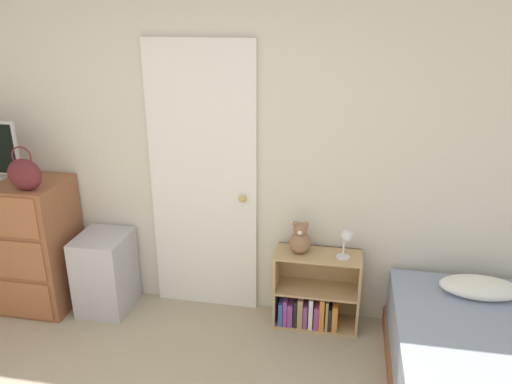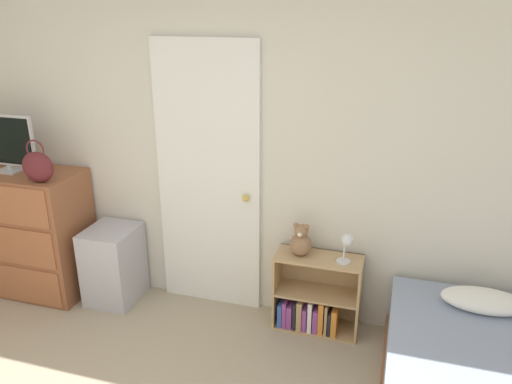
% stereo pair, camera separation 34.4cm
% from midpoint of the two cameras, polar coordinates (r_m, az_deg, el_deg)
% --- Properties ---
extents(wall_back, '(10.00, 0.06, 2.55)m').
position_cam_midpoint_polar(wall_back, '(3.76, -2.80, 4.87)').
color(wall_back, beige).
rests_on(wall_back, ground_plane).
extents(door_closed, '(0.82, 0.09, 2.09)m').
position_cam_midpoint_polar(door_closed, '(3.78, -2.87, 1.28)').
color(door_closed, white).
rests_on(door_closed, ground_plane).
extents(dresser, '(1.05, 0.52, 1.05)m').
position_cam_midpoint_polar(dresser, '(4.52, -23.01, -4.17)').
color(dresser, brown).
rests_on(dresser, ground_plane).
extents(tv, '(0.54, 0.16, 0.46)m').
position_cam_midpoint_polar(tv, '(4.29, -24.78, 5.15)').
color(tv, '#B7B7BC').
rests_on(tv, dresser).
extents(handbag, '(0.26, 0.13, 0.33)m').
position_cam_midpoint_polar(handbag, '(3.96, -21.45, 2.69)').
color(handbag, '#591E23').
rests_on(handbag, dresser).
extents(storage_bin, '(0.38, 0.43, 0.63)m').
position_cam_midpoint_polar(storage_bin, '(4.21, -13.71, -8.09)').
color(storage_bin, '#ADADB7').
rests_on(storage_bin, ground_plane).
extents(bookshelf, '(0.63, 0.27, 0.59)m').
position_cam_midpoint_polar(bookshelf, '(3.85, 9.20, -12.35)').
color(bookshelf, tan).
rests_on(bookshelf, ground_plane).
extents(teddy_bear, '(0.16, 0.16, 0.25)m').
position_cam_midpoint_polar(teddy_bear, '(3.63, 7.87, -5.68)').
color(teddy_bear, '#8C6647').
rests_on(teddy_bear, bookshelf).
extents(desk_lamp, '(0.11, 0.11, 0.23)m').
position_cam_midpoint_polar(desk_lamp, '(3.54, 13.09, -5.81)').
color(desk_lamp, silver).
rests_on(desk_lamp, bookshelf).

